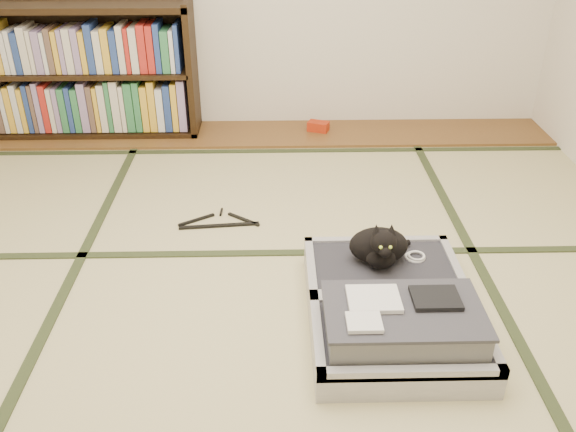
{
  "coord_description": "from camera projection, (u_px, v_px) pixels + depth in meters",
  "views": [
    {
      "loc": [
        -0.01,
        -2.22,
        1.72
      ],
      "look_at": [
        0.05,
        0.35,
        0.25
      ],
      "focal_mm": 38.0,
      "sensor_mm": 36.0,
      "label": 1
    }
  ],
  "objects": [
    {
      "name": "floor",
      "position": [
        279.0,
        302.0,
        2.78
      ],
      "size": [
        4.5,
        4.5,
        0.0
      ],
      "primitive_type": "plane",
      "color": "#CAB487",
      "rests_on": "ground"
    },
    {
      "name": "wood_strip",
      "position": [
        276.0,
        134.0,
        4.51
      ],
      "size": [
        4.0,
        0.5,
        0.02
      ],
      "primitive_type": "cube",
      "color": "brown",
      "rests_on": "ground"
    },
    {
      "name": "red_item",
      "position": [
        318.0,
        126.0,
        4.52
      ],
      "size": [
        0.17,
        0.14,
        0.07
      ],
      "primitive_type": "cube",
      "rotation": [
        0.0,
        0.0,
        -0.38
      ],
      "color": "#AC280D",
      "rests_on": "wood_strip"
    },
    {
      "name": "tatami_borders",
      "position": [
        278.0,
        243.0,
        3.2
      ],
      "size": [
        4.0,
        4.5,
        0.01
      ],
      "color": "#2D381E",
      "rests_on": "ground"
    },
    {
      "name": "bookcase",
      "position": [
        90.0,
        74.0,
        4.32
      ],
      "size": [
        1.5,
        0.34,
        0.96
      ],
      "color": "black",
      "rests_on": "wood_strip"
    },
    {
      "name": "suitcase",
      "position": [
        392.0,
        310.0,
        2.57
      ],
      "size": [
        0.7,
        0.93,
        0.27
      ],
      "color": "#B1B1B6",
      "rests_on": "floor"
    },
    {
      "name": "cat",
      "position": [
        380.0,
        246.0,
        2.76
      ],
      "size": [
        0.31,
        0.31,
        0.25
      ],
      "color": "black",
      "rests_on": "suitcase"
    },
    {
      "name": "cable_coil",
      "position": [
        416.0,
        257.0,
        2.84
      ],
      "size": [
        0.1,
        0.1,
        0.02
      ],
      "color": "white",
      "rests_on": "suitcase"
    },
    {
      "name": "hanger",
      "position": [
        220.0,
        222.0,
        3.38
      ],
      "size": [
        0.45,
        0.22,
        0.01
      ],
      "color": "black",
      "rests_on": "floor"
    }
  ]
}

